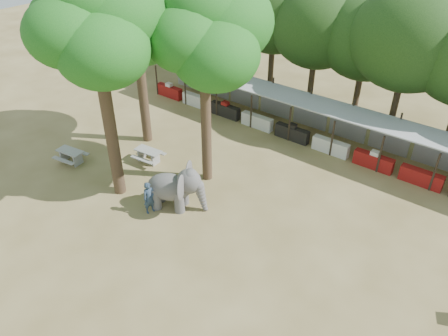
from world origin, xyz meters
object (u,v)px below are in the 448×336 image
Objects in this scene: yard_tree_back at (204,29)px; handler at (149,198)px; yard_tree_center at (95,22)px; elephant at (176,187)px; picnic_table_far at (148,154)px; picnic_table_near at (71,155)px; yard_tree_left at (135,12)px.

yard_tree_back reaches higher than handler.
yard_tree_center is 1.06× the size of yard_tree_back.
elephant reaches higher than handler.
yard_tree_back is 6.36× the size of picnic_table_far.
yard_tree_center is at bearing -80.42° from picnic_table_far.
yard_tree_center is 9.76m from picnic_table_near.
elephant is 1.84× the size of handler.
yard_tree_back is 6.07× the size of picnic_table_near.
yard_tree_center is 6.43× the size of picnic_table_near.
picnic_table_near is at bearing 160.71° from elephant.
yard_tree_back is at bearing 19.66° from picnic_table_near.
picnic_table_near is 1.05× the size of picnic_table_far.
handler is (-0.82, -1.18, -0.34)m from elephant.
handler is at bearing -8.58° from yard_tree_center.
picnic_table_far is (-4.40, 2.18, -0.71)m from elephant.
yard_tree_center is 8.76m from handler.
yard_tree_center is 6.64× the size of handler.
elephant is at bearing -32.74° from yard_tree_left.
yard_tree_center reaches higher than picnic_table_near.
yard_tree_left is 10.77m from handler.
elephant is 1.78× the size of picnic_table_near.
picnic_table_near is (-8.09, -0.78, -0.70)m from elephant.
handler is (-0.22, -4.42, -7.63)m from yard_tree_back.
elephant is 8.16m from picnic_table_near.
picnic_table_near is at bearing -106.56° from yard_tree_left.
yard_tree_center is at bearing -59.04° from yard_tree_left.
yard_tree_left is 5.88× the size of picnic_table_near.
yard_tree_left reaches higher than picnic_table_near.
yard_tree_left is 0.97× the size of yard_tree_back.
handler reaches higher than picnic_table_far.
yard_tree_back is 8.82m from handler.
yard_tree_center reaches higher than yard_tree_back.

